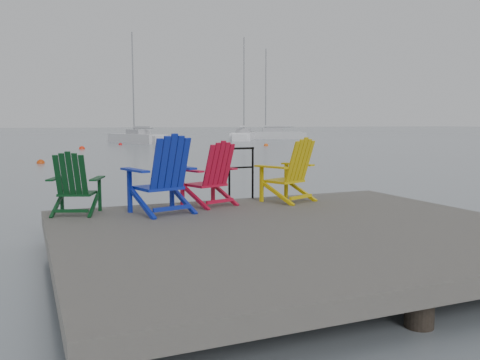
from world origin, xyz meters
name	(u,v)px	position (x,y,z in m)	size (l,w,h in m)	color
ground	(298,264)	(0.00, 0.00, 0.00)	(400.00, 400.00, 0.00)	slate
dock	(298,238)	(0.00, 0.00, 0.35)	(6.00, 5.00, 1.40)	#2F2C2A
handrail	(241,168)	(0.25, 2.45, 1.04)	(0.48, 0.04, 0.90)	black
chair_green	(75,184)	(-2.55, 1.99, 0.95)	(0.86, 0.82, 0.90)	#093415
chair_blue	(163,175)	(-1.35, 1.58, 1.07)	(1.04, 0.99, 1.13)	#0F229E
chair_red	(211,174)	(-0.48, 1.97, 1.01)	(0.96, 0.92, 1.01)	#B80D2C
chair_yellow	(290,170)	(0.89, 1.86, 1.03)	(1.02, 0.97, 1.05)	gold
sailboat_near	(137,139)	(6.31, 41.23, 0.36)	(4.25, 7.58, 10.30)	silver
sailboat_mid	(244,137)	(18.42, 44.40, 0.36)	(5.67, 8.03, 11.12)	white
sailboat_far	(269,136)	(22.61, 46.74, 0.36)	(7.61, 4.72, 10.42)	silver
buoy_a	(41,163)	(-2.56, 18.98, 0.00)	(0.36, 0.36, 0.36)	#C13C0B
buoy_b	(82,149)	(0.48, 31.45, 0.00)	(0.41, 0.41, 0.41)	red
buoy_c	(266,146)	(14.53, 30.88, 0.00)	(0.37, 0.37, 0.37)	#F7570E
buoy_d	(120,145)	(4.14, 37.22, 0.00)	(0.32, 0.32, 0.32)	red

